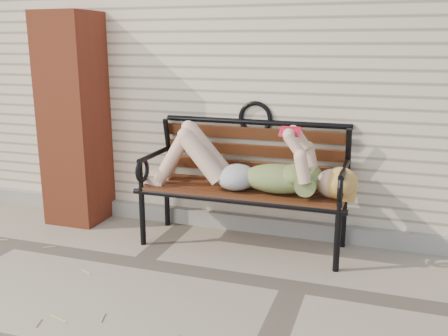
% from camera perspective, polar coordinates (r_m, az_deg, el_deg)
% --- Properties ---
extents(ground, '(80.00, 80.00, 0.00)m').
position_cam_1_polar(ground, '(3.75, 8.04, -13.25)').
color(ground, gray).
rests_on(ground, ground).
extents(house_wall, '(8.00, 4.00, 3.00)m').
position_cam_1_polar(house_wall, '(6.32, 13.69, 11.77)').
color(house_wall, beige).
rests_on(house_wall, ground).
extents(foundation_strip, '(8.00, 0.10, 0.15)m').
position_cam_1_polar(foundation_strip, '(4.60, 10.34, -7.03)').
color(foundation_strip, gray).
rests_on(foundation_strip, ground).
extents(brick_pillar, '(0.50, 0.50, 2.00)m').
position_cam_1_polar(brick_pillar, '(5.00, -16.71, 5.30)').
color(brick_pillar, '#9D4023').
rests_on(brick_pillar, ground).
extents(garden_bench, '(1.88, 0.75, 1.22)m').
position_cam_1_polar(garden_bench, '(4.29, 2.62, 0.19)').
color(garden_bench, black).
rests_on(garden_bench, ground).
extents(reading_woman, '(1.77, 0.40, 0.56)m').
position_cam_1_polar(reading_woman, '(4.14, 2.26, 0.26)').
color(reading_woman, '#0A354A').
rests_on(reading_woman, ground).
extents(straw_scatter, '(2.87, 1.58, 0.01)m').
position_cam_1_polar(straw_scatter, '(4.18, -19.91, -10.93)').
color(straw_scatter, tan).
rests_on(straw_scatter, ground).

